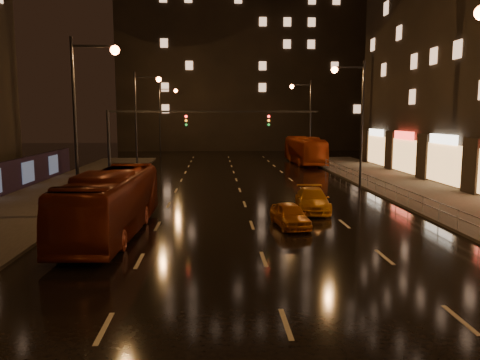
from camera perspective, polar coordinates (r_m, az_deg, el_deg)
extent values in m
plane|color=black|center=(34.81, 0.15, -1.74)|extent=(140.00, 140.00, 0.00)
cube|color=#38332D|center=(31.98, -24.25, -3.15)|extent=(7.00, 70.00, 0.15)
cube|color=#38332D|center=(33.59, 24.37, -2.66)|extent=(7.00, 70.00, 0.15)
cube|color=black|center=(87.35, 0.87, 15.81)|extent=(44.00, 16.00, 36.00)
cylinder|color=black|center=(35.23, -15.66, 3.16)|extent=(0.22, 0.22, 6.20)
cube|color=black|center=(34.28, -3.22, 8.34)|extent=(15.20, 0.14, 0.14)
cube|color=black|center=(34.35, -6.58, 7.21)|extent=(0.32, 0.18, 0.95)
cube|color=black|center=(34.51, 3.50, 7.25)|extent=(0.32, 0.18, 0.95)
sphere|color=#FF1E19|center=(34.22, -6.60, 7.71)|extent=(0.18, 0.18, 0.18)
cylinder|color=#99999E|center=(59.75, 8.65, 2.77)|extent=(0.04, 0.04, 1.00)
cube|color=#99999E|center=(34.80, 17.36, -0.27)|extent=(0.05, 56.00, 0.05)
cube|color=#99999E|center=(34.86, 17.33, -0.92)|extent=(0.05, 56.00, 0.05)
imported|color=#621E0E|center=(23.63, -15.41, -2.70)|extent=(3.11, 11.36, 3.14)
imported|color=#A33910|center=(57.54, 7.89, 3.60)|extent=(3.16, 11.94, 3.30)
imported|color=#BB6311|center=(24.64, 6.11, -4.27)|extent=(1.95, 3.86, 1.26)
imported|color=orange|center=(28.94, 8.82, -2.40)|extent=(2.43, 4.91, 1.37)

